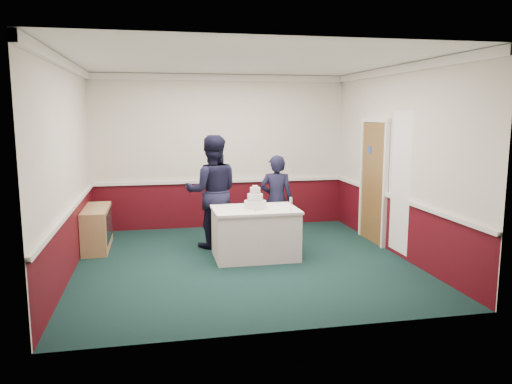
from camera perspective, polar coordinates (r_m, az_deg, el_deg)
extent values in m
plane|color=#14312B|center=(7.73, -1.40, -8.00)|extent=(5.00, 5.00, 0.00)
cube|color=silver|center=(9.87, -3.98, 4.59)|extent=(5.00, 0.05, 3.00)
cube|color=silver|center=(7.41, -20.66, 2.53)|extent=(0.05, 5.00, 3.00)
cube|color=silver|center=(8.23, 15.80, 3.37)|extent=(0.05, 5.00, 3.00)
cube|color=white|center=(7.42, -1.49, 14.52)|extent=(5.00, 5.00, 0.05)
cube|color=#490912|center=(10.01, -3.92, -1.42)|extent=(5.00, 0.02, 0.90)
cube|color=white|center=(9.92, -3.94, 1.24)|extent=(4.98, 0.05, 0.06)
cube|color=white|center=(9.84, -4.07, 12.91)|extent=(5.00, 0.08, 0.12)
cube|color=brown|center=(8.99, 13.30, 1.04)|extent=(0.05, 0.90, 2.10)
cube|color=#234799|center=(9.06, 12.86, 4.74)|extent=(0.01, 0.12, 0.12)
cube|color=white|center=(8.02, 16.18, 1.05)|extent=(0.02, 0.60, 2.20)
cube|color=#A27B4E|center=(8.81, -17.72, -3.95)|extent=(0.40, 1.20, 0.70)
cube|color=black|center=(8.77, -16.40, -3.60)|extent=(0.01, 1.00, 0.50)
cube|color=white|center=(7.88, -0.10, -4.81)|extent=(1.28, 0.88, 0.76)
cube|color=white|center=(7.79, -0.10, -2.02)|extent=(1.32, 0.92, 0.04)
cylinder|color=white|center=(7.78, -0.10, -1.44)|extent=(0.34, 0.34, 0.12)
cylinder|color=silver|center=(7.79, -0.10, -1.78)|extent=(0.35, 0.35, 0.03)
cylinder|color=white|center=(7.76, -0.10, -0.61)|extent=(0.24, 0.24, 0.11)
cylinder|color=silver|center=(7.76, -0.10, -0.92)|extent=(0.25, 0.25, 0.02)
cylinder|color=white|center=(7.74, -0.10, 0.16)|extent=(0.16, 0.16, 0.10)
cylinder|color=silver|center=(7.75, -0.10, -0.13)|extent=(0.17, 0.17, 0.02)
sphere|color=#EDE5C9|center=(7.73, -0.10, 0.65)|extent=(0.03, 0.03, 0.03)
sphere|color=#EDE5C9|center=(7.75, 0.08, 0.67)|extent=(0.03, 0.03, 0.03)
sphere|color=#EDE5C9|center=(7.75, -0.28, 0.67)|extent=(0.03, 0.03, 0.03)
sphere|color=#EDE5C9|center=(7.71, 0.06, 0.63)|extent=(0.03, 0.03, 0.03)
sphere|color=#EDE5C9|center=(7.71, -0.27, 0.63)|extent=(0.03, 0.03, 0.03)
cube|color=silver|center=(7.59, -0.02, -2.15)|extent=(0.10, 0.21, 0.00)
cylinder|color=silver|center=(7.63, 4.00, -2.10)|extent=(0.05, 0.05, 0.01)
cylinder|color=silver|center=(7.63, 4.01, -1.75)|extent=(0.01, 0.01, 0.09)
cylinder|color=silver|center=(7.61, 4.01, -1.01)|extent=(0.04, 0.04, 0.11)
imported|color=black|center=(8.43, -5.03, 0.04)|extent=(0.98, 0.79, 1.90)
imported|color=black|center=(8.53, 2.35, -0.97)|extent=(0.65, 0.52, 1.56)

